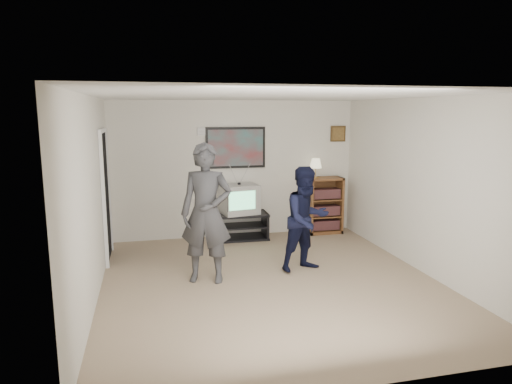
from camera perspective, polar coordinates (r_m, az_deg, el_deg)
name	(u,v)px	position (r m, az deg, el deg)	size (l,w,h in m)	color
room_shell	(265,188)	(6.34, 1.14, 0.47)	(4.51, 5.00, 2.51)	#76604A
media_stand	(241,226)	(8.36, -1.86, -4.25)	(0.97, 0.56, 0.48)	black
crt_television	(239,199)	(8.24, -2.10, -0.87)	(0.63, 0.53, 0.53)	#A4A49F
bookshelf	(324,205)	(8.80, 8.54, -1.65)	(0.65, 0.37, 1.07)	brown
table_lamp	(316,168)	(8.63, 7.46, 2.98)	(0.23, 0.23, 0.37)	#F5ECBA
person_tall	(206,213)	(6.18, -6.23, -2.67)	(0.69, 0.46, 1.90)	#363639
person_short	(306,219)	(6.66, 6.32, -3.38)	(0.75, 0.58, 1.53)	black
controller_left	(201,197)	(6.36, -6.89, -0.67)	(0.03, 0.11, 0.03)	white
controller_right	(305,196)	(6.79, 6.17, -0.55)	(0.03, 0.12, 0.03)	white
poster	(236,148)	(8.35, -2.55, 5.55)	(1.10, 0.03, 0.75)	black
air_vent	(205,131)	(8.26, -6.36, 7.53)	(0.28, 0.02, 0.14)	white
small_picture	(338,134)	(8.94, 10.22, 7.18)	(0.30, 0.03, 0.30)	#31210F
doorway	(105,197)	(7.45, -18.31, -0.55)	(0.03, 0.85, 2.00)	black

